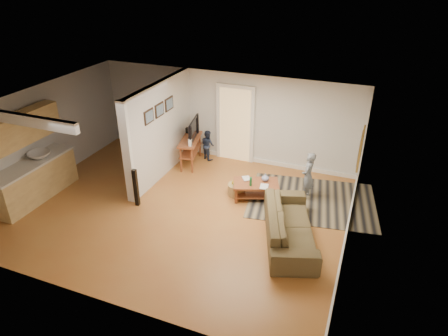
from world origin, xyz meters
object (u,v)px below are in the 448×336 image
at_px(coffee_table, 256,186).
at_px(tv_console, 191,141).
at_px(sofa, 288,239).
at_px(speaker_left, 136,188).
at_px(child, 306,198).
at_px(toy_basket, 237,189).
at_px(toddler, 208,158).
at_px(speaker_right, 188,143).

height_order(coffee_table, tv_console, tv_console).
distance_m(sofa, speaker_left, 3.65).
bearing_deg(coffee_table, tv_console, 154.45).
height_order(sofa, speaker_left, speaker_left).
bearing_deg(coffee_table, child, 21.31).
relative_size(sofa, child, 1.96).
distance_m(sofa, coffee_table, 1.74).
bearing_deg(toy_basket, toddler, 132.57).
distance_m(tv_console, speaker_right, 0.51).
height_order(speaker_right, toy_basket, speaker_right).
relative_size(sofa, toy_basket, 5.39).
distance_m(sofa, speaker_right, 4.56).
bearing_deg(speaker_right, toy_basket, -40.20).
relative_size(sofa, tv_console, 1.81).
bearing_deg(sofa, toy_basket, 32.98).
height_order(tv_console, toddler, tv_console).
bearing_deg(child, sofa, 3.27).
relative_size(speaker_right, toy_basket, 2.12).
height_order(tv_console, speaker_left, tv_console).
bearing_deg(tv_console, toy_basket, -45.00).
relative_size(sofa, toddler, 2.68).
bearing_deg(coffee_table, sofa, -49.40).
xyz_separation_m(speaker_right, toy_basket, (2.02, -1.46, -0.30)).
distance_m(speaker_right, child, 3.80).
relative_size(tv_console, toddler, 1.48).
height_order(toy_basket, child, child).
relative_size(coffee_table, toy_basket, 2.80).
xyz_separation_m(sofa, tv_console, (-3.36, 2.37, 0.70)).
distance_m(coffee_table, speaker_right, 2.89).
bearing_deg(toy_basket, speaker_right, 144.04).
distance_m(child, toddler, 3.27).
height_order(speaker_left, toddler, speaker_left).
relative_size(coffee_table, speaker_right, 1.32).
distance_m(speaker_left, toddler, 2.97).
relative_size(child, toddler, 1.37).
bearing_deg(tv_console, speaker_left, -109.08).
height_order(sofa, child, child).
distance_m(sofa, child, 1.73).
relative_size(toy_basket, child, 0.36).
bearing_deg(speaker_right, toddler, 7.87).
height_order(sofa, tv_console, tv_console).
height_order(sofa, coffee_table, coffee_table).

